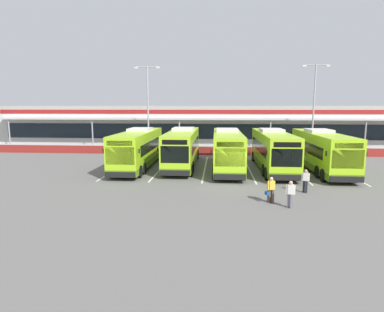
# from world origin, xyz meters

# --- Properties ---
(ground_plane) EXTENTS (200.00, 200.00, 0.00)m
(ground_plane) POSITION_xyz_m (0.00, 0.00, 0.00)
(ground_plane) COLOR #605E5B
(terminal_building) EXTENTS (70.00, 13.00, 6.00)m
(terminal_building) POSITION_xyz_m (-0.00, 26.91, 3.01)
(terminal_building) COLOR silver
(terminal_building) RESTS_ON ground
(red_barrier_wall) EXTENTS (60.00, 0.40, 1.10)m
(red_barrier_wall) POSITION_xyz_m (0.00, 14.50, 0.56)
(red_barrier_wall) COLOR maroon
(red_barrier_wall) RESTS_ON ground
(coach_bus_leftmost) EXTENTS (2.99, 12.16, 3.78)m
(coach_bus_leftmost) POSITION_xyz_m (-8.60, 5.72, 1.79)
(coach_bus_leftmost) COLOR #9ED11E
(coach_bus_leftmost) RESTS_ON ground
(coach_bus_left_centre) EXTENTS (2.99, 12.16, 3.78)m
(coach_bus_left_centre) POSITION_xyz_m (-4.39, 6.74, 1.79)
(coach_bus_left_centre) COLOR #9ED11E
(coach_bus_left_centre) RESTS_ON ground
(coach_bus_centre) EXTENTS (2.99, 12.16, 3.78)m
(coach_bus_centre) POSITION_xyz_m (0.01, 5.60, 1.79)
(coach_bus_centre) COLOR #9ED11E
(coach_bus_centre) RESTS_ON ground
(coach_bus_right_centre) EXTENTS (2.99, 12.16, 3.78)m
(coach_bus_right_centre) POSITION_xyz_m (4.27, 5.76, 1.79)
(coach_bus_right_centre) COLOR #9ED11E
(coach_bus_right_centre) RESTS_ON ground
(coach_bus_rightmost) EXTENTS (2.99, 12.16, 3.78)m
(coach_bus_rightmost) POSITION_xyz_m (8.63, 5.48, 1.79)
(coach_bus_rightmost) COLOR #9ED11E
(coach_bus_rightmost) RESTS_ON ground
(bay_stripe_far_west) EXTENTS (0.14, 13.00, 0.01)m
(bay_stripe_far_west) POSITION_xyz_m (-10.50, 6.00, 0.00)
(bay_stripe_far_west) COLOR silver
(bay_stripe_far_west) RESTS_ON ground
(bay_stripe_west) EXTENTS (0.14, 13.00, 0.01)m
(bay_stripe_west) POSITION_xyz_m (-6.30, 6.00, 0.00)
(bay_stripe_west) COLOR silver
(bay_stripe_west) RESTS_ON ground
(bay_stripe_mid_west) EXTENTS (0.14, 13.00, 0.01)m
(bay_stripe_mid_west) POSITION_xyz_m (-2.10, 6.00, 0.00)
(bay_stripe_mid_west) COLOR silver
(bay_stripe_mid_west) RESTS_ON ground
(bay_stripe_centre) EXTENTS (0.14, 13.00, 0.01)m
(bay_stripe_centre) POSITION_xyz_m (2.10, 6.00, 0.00)
(bay_stripe_centre) COLOR silver
(bay_stripe_centre) RESTS_ON ground
(bay_stripe_mid_east) EXTENTS (0.14, 13.00, 0.01)m
(bay_stripe_mid_east) POSITION_xyz_m (6.30, 6.00, 0.00)
(bay_stripe_mid_east) COLOR silver
(bay_stripe_mid_east) RESTS_ON ground
(bay_stripe_east) EXTENTS (0.14, 13.00, 0.01)m
(bay_stripe_east) POSITION_xyz_m (10.50, 6.00, 0.00)
(bay_stripe_east) COLOR silver
(bay_stripe_east) RESTS_ON ground
(pedestrian_with_handbag) EXTENTS (0.64, 0.44, 1.62)m
(pedestrian_with_handbag) POSITION_xyz_m (2.37, -5.13, 0.86)
(pedestrian_with_handbag) COLOR #4C4238
(pedestrian_with_handbag) RESTS_ON ground
(pedestrian_in_dark_coat) EXTENTS (0.54, 0.33, 1.62)m
(pedestrian_in_dark_coat) POSITION_xyz_m (3.35, -6.07, 0.87)
(pedestrian_in_dark_coat) COLOR slate
(pedestrian_in_dark_coat) RESTS_ON ground
(pedestrian_child) EXTENTS (0.54, 0.36, 1.62)m
(pedestrian_child) POSITION_xyz_m (5.14, -2.54, 0.87)
(pedestrian_child) COLOR black
(pedestrian_child) RESTS_ON ground
(lamp_post_west) EXTENTS (3.24, 0.28, 11.00)m
(lamp_post_west) POSITION_xyz_m (-9.89, 16.35, 6.29)
(lamp_post_west) COLOR #9E9EA3
(lamp_post_west) RESTS_ON ground
(lamp_post_centre) EXTENTS (3.24, 0.28, 11.00)m
(lamp_post_centre) POSITION_xyz_m (10.86, 16.26, 6.29)
(lamp_post_centre) COLOR #9E9EA3
(lamp_post_centre) RESTS_ON ground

